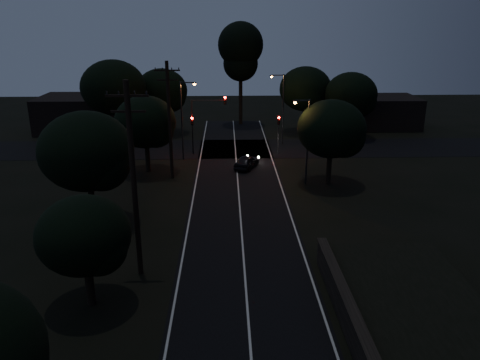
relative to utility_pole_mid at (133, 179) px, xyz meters
name	(u,v)px	position (x,y,z in m)	size (l,w,h in m)	color
road_surface	(238,180)	(6.00, 16.12, -5.73)	(60.00, 70.00, 0.03)	black
utility_pole_mid	(133,179)	(0.00, 0.00, 0.00)	(2.20, 0.30, 11.00)	black
utility_pole_far	(169,119)	(0.00, 17.00, -0.25)	(2.20, 0.30, 10.50)	black
tree_left_b	(87,238)	(-1.84, -3.09, -1.95)	(4.61, 4.61, 5.86)	black
tree_left_c	(89,154)	(-4.27, 6.87, -0.50)	(6.42, 6.42, 8.10)	black
tree_left_d	(147,123)	(-2.30, 18.88, -1.04)	(5.71, 5.71, 7.25)	black
tree_far_nw	(163,92)	(-2.77, 34.87, -0.50)	(6.39, 6.39, 8.09)	black
tree_far_w	(115,89)	(-7.74, 30.85, 0.44)	(7.46, 7.46, 9.51)	black
tree_far_ne	(307,90)	(15.23, 34.87, -0.37)	(6.55, 6.55, 8.29)	black
tree_far_e	(353,96)	(20.22, 31.87, -0.62)	(6.23, 6.23, 7.90)	black
tree_right_a	(334,131)	(14.21, 14.88, -0.89)	(5.88, 5.88, 7.47)	black
tall_pine	(241,51)	(7.00, 40.00, 4.05)	(5.98, 5.98, 13.59)	black
building_left	(80,113)	(-14.00, 37.00, -3.54)	(10.00, 8.00, 4.40)	black
building_right	(382,112)	(26.00, 38.00, -3.74)	(9.00, 7.00, 4.00)	black
signal_left	(192,128)	(1.40, 24.99, -2.90)	(0.28, 0.35, 4.10)	black
signal_right	(279,128)	(10.60, 24.99, -2.90)	(0.28, 0.35, 4.10)	black
signal_mast	(208,114)	(3.09, 24.99, -1.40)	(3.70, 0.35, 6.25)	black
streetlight_a	(183,115)	(0.69, 23.00, -1.10)	(1.66, 0.26, 8.00)	black
streetlight_b	(281,104)	(11.31, 29.00, -1.10)	(1.66, 0.26, 8.00)	black
streetlight_c	(306,136)	(11.83, 15.00, -1.39)	(1.46, 0.26, 7.50)	black
car	(247,162)	(6.97, 19.82, -5.09)	(1.53, 3.80, 1.29)	black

